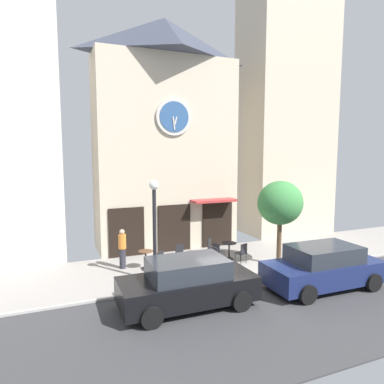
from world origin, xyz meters
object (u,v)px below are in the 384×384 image
(cafe_table_center, at_px, (193,258))
(cafe_table_near_curb, at_px, (229,248))
(pedestrian_orange, at_px, (122,248))
(parked_car_black, at_px, (188,283))
(cafe_chair_left_end, at_px, (211,247))
(cafe_chair_outer, at_px, (159,260))
(cafe_chair_near_lamp, at_px, (181,253))
(cafe_chair_under_awning, at_px, (180,263))
(cafe_chair_by_entrance, at_px, (242,252))
(cafe_chair_corner, at_px, (217,251))
(parked_car_navy, at_px, (323,267))
(street_lamp, at_px, (155,230))
(cafe_chair_near_tree, at_px, (213,256))
(street_tree, at_px, (280,203))
(cafe_table_center_right, at_px, (146,257))

(cafe_table_center, distance_m, cafe_table_near_curb, 2.25)
(pedestrian_orange, relative_size, parked_car_black, 0.39)
(cafe_chair_left_end, bearing_deg, cafe_chair_outer, -161.65)
(cafe_chair_near_lamp, distance_m, cafe_chair_left_end, 1.68)
(cafe_chair_under_awning, bearing_deg, cafe_chair_by_entrance, 7.11)
(cafe_chair_corner, xyz_separation_m, cafe_chair_near_lamp, (-1.63, 0.30, 0.00))
(cafe_chair_outer, distance_m, parked_car_black, 3.30)
(cafe_chair_near_lamp, bearing_deg, parked_car_navy, -47.99)
(street_lamp, relative_size, cafe_chair_corner, 4.26)
(cafe_chair_near_tree, bearing_deg, pedestrian_orange, 157.00)
(cafe_chair_under_awning, xyz_separation_m, cafe_chair_by_entrance, (3.06, 0.38, 0.00))
(parked_car_black, bearing_deg, street_tree, 24.09)
(cafe_chair_outer, relative_size, cafe_chair_corner, 1.00)
(cafe_chair_outer, xyz_separation_m, cafe_chair_near_lamp, (1.16, 0.57, 0.00))
(cafe_table_center_right, distance_m, parked_car_black, 4.03)
(cafe_chair_by_entrance, distance_m, pedestrian_orange, 5.16)
(cafe_table_center, height_order, cafe_chair_corner, cafe_chair_corner)
(street_lamp, distance_m, parked_car_black, 2.81)
(cafe_table_center, height_order, cafe_chair_left_end, cafe_chair_left_end)
(cafe_chair_near_tree, distance_m, pedestrian_orange, 3.81)
(cafe_chair_near_lamp, bearing_deg, cafe_chair_outer, -153.90)
(pedestrian_orange, bearing_deg, street_lamp, -65.50)
(street_lamp, distance_m, parked_car_navy, 6.27)
(cafe_table_center_right, xyz_separation_m, parked_car_navy, (5.37, -4.43, 0.26))
(street_lamp, height_order, cafe_table_near_curb, street_lamp)
(street_lamp, xyz_separation_m, cafe_table_center_right, (0.03, 1.48, -1.45))
(cafe_chair_corner, bearing_deg, pedestrian_orange, 168.05)
(cafe_chair_under_awning, distance_m, cafe_chair_left_end, 2.65)
(cafe_table_center_right, height_order, cafe_chair_near_tree, cafe_chair_near_tree)
(cafe_table_center_right, distance_m, cafe_chair_near_lamp, 1.51)
(cafe_chair_near_lamp, xyz_separation_m, pedestrian_orange, (-2.39, 0.55, 0.33))
(street_tree, distance_m, cafe_chair_under_awning, 4.97)
(cafe_chair_under_awning, xyz_separation_m, cafe_chair_near_tree, (1.60, 0.27, 0.00))
(cafe_chair_near_tree, bearing_deg, cafe_chair_by_entrance, 4.30)
(cafe_chair_left_end, xyz_separation_m, parked_car_navy, (2.22, -4.65, 0.23))
(parked_car_black, bearing_deg, cafe_chair_corner, 51.49)
(cafe_chair_under_awning, height_order, cafe_chair_left_end, same)
(cafe_table_center, xyz_separation_m, cafe_table_near_curb, (2.11, 0.79, 0.01))
(cafe_chair_under_awning, distance_m, parked_car_navy, 5.34)
(cafe_chair_near_lamp, distance_m, pedestrian_orange, 2.48)
(cafe_table_near_curb, bearing_deg, parked_car_black, -132.86)
(pedestrian_orange, distance_m, parked_car_navy, 7.91)
(street_lamp, distance_m, cafe_table_center, 2.36)
(street_lamp, distance_m, cafe_table_near_curb, 4.35)
(street_tree, distance_m, cafe_chair_left_end, 3.71)
(cafe_table_near_curb, xyz_separation_m, cafe_chair_corner, (-0.73, -0.28, 0.01))
(cafe_table_near_curb, xyz_separation_m, cafe_chair_near_lamp, (-2.36, 0.02, 0.01))
(cafe_chair_by_entrance, bearing_deg, parked_car_navy, -69.54)
(cafe_table_center, distance_m, cafe_chair_corner, 1.46)
(cafe_table_near_curb, xyz_separation_m, cafe_chair_outer, (-3.52, -0.55, 0.01))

